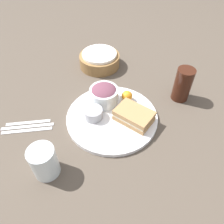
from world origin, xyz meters
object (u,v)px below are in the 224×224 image
Objects in this scene: plate at (112,117)px; water_glass at (44,162)px; sandwich at (134,116)px; dressing_cup at (93,113)px; spoon at (28,122)px; bread_basket at (100,60)px; drink_glass at (183,84)px; fork at (27,130)px; knife at (28,126)px; salad_bowl at (104,94)px.

water_glass is (-0.10, -0.26, 0.04)m from plate.
sandwich reaches higher than dressing_cup.
spoon is at bearing 140.79° from water_glass.
sandwich reaches higher than plate.
plate is 0.08m from sandwich.
plate is 0.34m from bread_basket.
plate reaches higher than spoon.
water_glass is (-0.31, -0.46, -0.01)m from drink_glass.
spoon is (-0.02, 0.03, 0.00)m from fork.
dressing_cup is at bearing -154.67° from plate.
water_glass is at bearing -100.80° from dressing_cup.
drink_glass is 0.59m from fork.
drink_glass is at bearing -172.33° from knife.
drink_glass reaches higher than bread_basket.
spoon is (-0.21, -0.10, -0.03)m from dressing_cup.
bread_basket is 1.77× the size of water_glass.
fork is at bearing 145.11° from water_glass.
drink_glass reaches higher than knife.
fork is 0.95× the size of knife.
drink_glass is 0.78× the size of fork.
sandwich reaches higher than fork.
knife is at bearing -90.00° from fork.
sandwich is 0.33m from water_glass.
dressing_cup is (-0.14, -0.04, -0.00)m from sandwich.
bread_basket reaches higher than fork.
plate is 0.30m from knife.
water_glass is at bearing -124.05° from drink_glass.
sandwich is 0.14m from dressing_cup.
spoon is at bearing -103.52° from bread_basket.
spoon is at bearing -155.31° from dressing_cup.
dressing_cup is 0.24m from spoon.
dressing_cup is 0.35m from drink_glass.
bread_basket reaches higher than plate.
drink_glass reaches higher than water_glass.
salad_bowl reaches higher than knife.
salad_bowl is at bearing -151.62° from drink_glass.
salad_bowl is 0.80× the size of drink_glass.
plate is 4.90× the size of dressing_cup.
sandwich is 0.37m from fork.
water_glass is at bearing 112.50° from spoon.
water_glass reaches higher than plate.
dressing_cup is at bearing -70.54° from bread_basket.
bread_basket is at bearing -128.77° from fork.
bread_basket is (-0.25, 0.28, -0.00)m from sandwich.
dressing_cup is (-0.06, -0.03, 0.03)m from plate.
bread_basket reaches higher than spoon.
fork is (-0.33, -0.17, -0.03)m from sandwich.
plate is 0.28m from water_glass.
spoon is at bearing -158.86° from sandwich.
water_glass is at bearing -83.02° from bread_basket.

